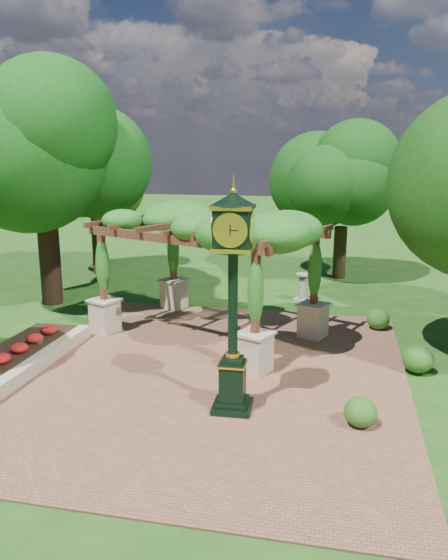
# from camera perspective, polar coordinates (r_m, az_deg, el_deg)

# --- Properties ---
(ground) EXTENTS (120.00, 120.00, 0.00)m
(ground) POSITION_cam_1_polar(r_m,az_deg,el_deg) (13.73, -2.25, -11.35)
(ground) COLOR #1E4714
(ground) RESTS_ON ground
(brick_plaza) EXTENTS (10.00, 12.00, 0.04)m
(brick_plaza) POSITION_cam_1_polar(r_m,az_deg,el_deg) (14.61, -1.26, -9.69)
(brick_plaza) COLOR brown
(brick_plaza) RESTS_ON ground
(border_wall) EXTENTS (0.35, 5.00, 0.40)m
(border_wall) POSITION_cam_1_polar(r_m,az_deg,el_deg) (15.77, -18.35, -7.91)
(border_wall) COLOR #C6B793
(border_wall) RESTS_ON ground
(flower_bed) EXTENTS (1.50, 5.00, 0.36)m
(flower_bed) POSITION_cam_1_polar(r_m,az_deg,el_deg) (16.24, -21.11, -7.60)
(flower_bed) COLOR red
(flower_bed) RESTS_ON ground
(pedestal_clock) EXTENTS (1.02, 1.02, 4.96)m
(pedestal_clock) POSITION_cam_1_polar(r_m,az_deg,el_deg) (11.68, 0.94, -0.37)
(pedestal_clock) COLOR black
(pedestal_clock) RESTS_ON brick_plaza
(pergola) EXTENTS (7.68, 6.36, 4.16)m
(pergola) POSITION_cam_1_polar(r_m,az_deg,el_deg) (16.73, -1.80, 5.32)
(pergola) COLOR #C0B18F
(pergola) RESTS_ON brick_plaza
(sundial) EXTENTS (0.77, 0.77, 1.10)m
(sundial) POSITION_cam_1_polar(r_m,az_deg,el_deg) (21.51, 8.23, -0.96)
(sundial) COLOR gray
(sundial) RESTS_ON ground
(shrub_front) EXTENTS (0.94, 0.94, 0.64)m
(shrub_front) POSITION_cam_1_polar(r_m,az_deg,el_deg) (12.19, 14.09, -13.24)
(shrub_front) COLOR #285718
(shrub_front) RESTS_ON brick_plaza
(shrub_mid) EXTENTS (0.83, 0.83, 0.73)m
(shrub_mid) POSITION_cam_1_polar(r_m,az_deg,el_deg) (15.35, 19.61, -7.78)
(shrub_mid) COLOR #255818
(shrub_mid) RESTS_ON brick_plaza
(shrub_back) EXTENTS (0.79, 0.79, 0.67)m
(shrub_back) POSITION_cam_1_polar(r_m,az_deg,el_deg) (18.58, 15.82, -3.96)
(shrub_back) COLOR #2B5B1A
(shrub_back) RESTS_ON brick_plaza
(tree_west_near) EXTENTS (5.19, 5.19, 9.24)m
(tree_west_near) POSITION_cam_1_polar(r_m,az_deg,el_deg) (21.45, -18.62, 14.28)
(tree_west_near) COLOR black
(tree_west_near) RESTS_ON ground
(tree_west_far) EXTENTS (3.85, 3.85, 7.13)m
(tree_west_far) POSITION_cam_1_polar(r_m,az_deg,el_deg) (26.40, -13.33, 11.11)
(tree_west_far) COLOR black
(tree_west_far) RESTS_ON ground
(tree_north) EXTENTS (4.08, 4.08, 6.18)m
(tree_north) POSITION_cam_1_polar(r_m,az_deg,el_deg) (25.31, 12.33, 9.64)
(tree_north) COLOR black
(tree_north) RESTS_ON ground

